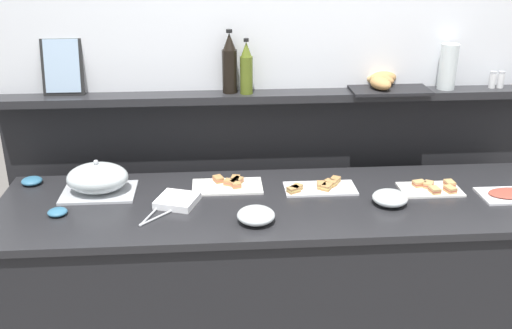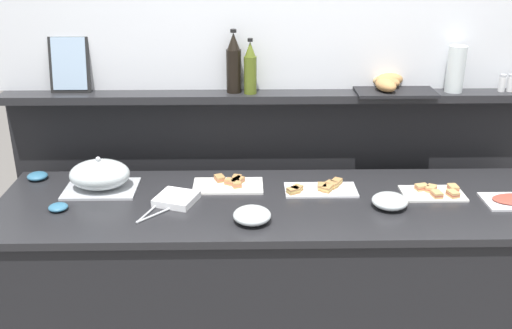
% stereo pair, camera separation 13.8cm
% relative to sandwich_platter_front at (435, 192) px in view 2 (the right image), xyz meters
% --- Properties ---
extents(ground_plane, '(12.00, 12.00, 0.00)m').
position_rel_sandwich_platter_front_xyz_m(ground_plane, '(-0.73, 0.54, -0.93)').
color(ground_plane, slate).
extents(buffet_counter, '(2.59, 0.74, 0.92)m').
position_rel_sandwich_platter_front_xyz_m(buffet_counter, '(-0.73, -0.06, -0.47)').
color(buffet_counter, black).
rests_on(buffet_counter, ground_plane).
extents(back_ledge_unit, '(2.78, 0.22, 1.31)m').
position_rel_sandwich_platter_front_xyz_m(back_ledge_unit, '(-0.73, 0.49, -0.25)').
color(back_ledge_unit, black).
rests_on(back_ledge_unit, ground_plane).
extents(sandwich_platter_front, '(0.29, 0.17, 0.04)m').
position_rel_sandwich_platter_front_xyz_m(sandwich_platter_front, '(0.00, 0.00, 0.00)').
color(sandwich_platter_front, white).
rests_on(sandwich_platter_front, buffet_counter).
extents(sandwich_platter_rear, '(0.34, 0.17, 0.04)m').
position_rel_sandwich_platter_front_xyz_m(sandwich_platter_rear, '(-0.54, 0.05, 0.00)').
color(sandwich_platter_rear, silver).
rests_on(sandwich_platter_rear, buffet_counter).
extents(sandwich_platter_side, '(0.34, 0.19, 0.04)m').
position_rel_sandwich_platter_front_xyz_m(sandwich_platter_side, '(-0.97, 0.11, -0.00)').
color(sandwich_platter_side, white).
rests_on(sandwich_platter_side, buffet_counter).
extents(serving_cloche, '(0.34, 0.24, 0.17)m').
position_rel_sandwich_platter_front_xyz_m(serving_cloche, '(-1.58, 0.08, 0.06)').
color(serving_cloche, '#B7BABF').
rests_on(serving_cloche, buffet_counter).
extents(glass_bowl_large, '(0.16, 0.16, 0.07)m').
position_rel_sandwich_platter_front_xyz_m(glass_bowl_large, '(-0.86, -0.26, 0.02)').
color(glass_bowl_large, silver).
rests_on(glass_bowl_large, buffet_counter).
extents(glass_bowl_medium, '(0.16, 0.16, 0.06)m').
position_rel_sandwich_platter_front_xyz_m(glass_bowl_medium, '(-0.24, -0.13, 0.02)').
color(glass_bowl_medium, silver).
rests_on(glass_bowl_medium, buffet_counter).
extents(condiment_bowl_red, '(0.08, 0.08, 0.03)m').
position_rel_sandwich_platter_front_xyz_m(condiment_bowl_red, '(-1.72, -0.13, 0.00)').
color(condiment_bowl_red, teal).
rests_on(condiment_bowl_red, buffet_counter).
extents(condiment_bowl_teal, '(0.10, 0.10, 0.03)m').
position_rel_sandwich_platter_front_xyz_m(condiment_bowl_teal, '(-1.92, 0.21, 0.01)').
color(condiment_bowl_teal, teal).
rests_on(condiment_bowl_teal, buffet_counter).
extents(serving_tongs, '(0.14, 0.18, 0.01)m').
position_rel_sandwich_platter_front_xyz_m(serving_tongs, '(-1.30, -0.19, -0.01)').
color(serving_tongs, '#B7BABF').
rests_on(serving_tongs, buffet_counter).
extents(napkin_stack, '(0.22, 0.22, 0.03)m').
position_rel_sandwich_platter_front_xyz_m(napkin_stack, '(-1.20, -0.06, 0.00)').
color(napkin_stack, white).
rests_on(napkin_stack, buffet_counter).
extents(olive_oil_bottle, '(0.06, 0.06, 0.28)m').
position_rel_sandwich_platter_front_xyz_m(olive_oil_bottle, '(-0.86, 0.40, 0.50)').
color(olive_oil_bottle, '#56661E').
rests_on(olive_oil_bottle, back_ledge_unit).
extents(wine_bottle_dark, '(0.08, 0.08, 0.32)m').
position_rel_sandwich_platter_front_xyz_m(wine_bottle_dark, '(-0.94, 0.42, 0.52)').
color(wine_bottle_dark, black).
rests_on(wine_bottle_dark, back_ledge_unit).
extents(salt_shaker, '(0.03, 0.03, 0.09)m').
position_rel_sandwich_platter_front_xyz_m(salt_shaker, '(0.42, 0.41, 0.42)').
color(salt_shaker, white).
rests_on(salt_shaker, back_ledge_unit).
extents(pepper_shaker, '(0.03, 0.03, 0.09)m').
position_rel_sandwich_platter_front_xyz_m(pepper_shaker, '(0.46, 0.41, 0.42)').
color(pepper_shaker, white).
rests_on(pepper_shaker, back_ledge_unit).
extents(bread_basket, '(0.40, 0.28, 0.08)m').
position_rel_sandwich_platter_front_xyz_m(bread_basket, '(-0.15, 0.44, 0.41)').
color(bread_basket, black).
rests_on(bread_basket, back_ledge_unit).
extents(framed_picture, '(0.20, 0.07, 0.29)m').
position_rel_sandwich_platter_front_xyz_m(framed_picture, '(-1.77, 0.45, 0.52)').
color(framed_picture, black).
rests_on(framed_picture, back_ledge_unit).
extents(water_carafe, '(0.09, 0.09, 0.23)m').
position_rel_sandwich_platter_front_xyz_m(water_carafe, '(0.17, 0.41, 0.49)').
color(water_carafe, silver).
rests_on(water_carafe, back_ledge_unit).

